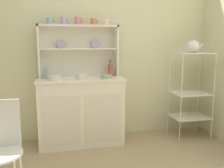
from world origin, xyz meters
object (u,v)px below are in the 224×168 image
(hutch_cabinet, at_px, (81,110))
(cup_sky_0, at_px, (50,21))
(jam_bottle, at_px, (110,70))
(bowl_mixing_large, at_px, (54,78))
(utensil_jar, at_px, (48,74))
(hutch_shelf_unit, at_px, (79,47))
(porcelain_teapot, at_px, (193,46))
(bakers_rack, at_px, (191,87))

(hutch_cabinet, bearing_deg, cup_sky_0, 160.56)
(jam_bottle, bearing_deg, bowl_mixing_large, -167.42)
(hutch_cabinet, relative_size, bowl_mixing_large, 6.47)
(hutch_cabinet, height_order, utensil_jar, utensil_jar)
(hutch_cabinet, bearing_deg, jam_bottle, 12.19)
(hutch_shelf_unit, height_order, jam_bottle, hutch_shelf_unit)
(hutch_cabinet, distance_m, utensil_jar, 0.63)
(cup_sky_0, xyz_separation_m, utensil_jar, (-0.05, -0.04, -0.64))
(bowl_mixing_large, distance_m, porcelain_teapot, 1.82)
(hutch_shelf_unit, height_order, cup_sky_0, cup_sky_0)
(utensil_jar, xyz_separation_m, porcelain_teapot, (1.87, -0.18, 0.33))
(bowl_mixing_large, distance_m, utensil_jar, 0.18)
(bakers_rack, relative_size, porcelain_teapot, 4.61)
(hutch_cabinet, height_order, hutch_shelf_unit, hutch_shelf_unit)
(cup_sky_0, xyz_separation_m, bowl_mixing_large, (0.03, -0.20, -0.67))
(bakers_rack, distance_m, cup_sky_0, 2.02)
(hutch_shelf_unit, relative_size, porcelain_teapot, 3.99)
(bakers_rack, height_order, jam_bottle, bakers_rack)
(hutch_cabinet, xyz_separation_m, hutch_shelf_unit, (0.00, 0.16, 0.80))
(cup_sky_0, distance_m, bowl_mixing_large, 0.70)
(bowl_mixing_large, distance_m, jam_bottle, 0.74)
(hutch_cabinet, relative_size, porcelain_teapot, 4.28)
(bowl_mixing_large, relative_size, jam_bottle, 0.76)
(hutch_shelf_unit, relative_size, bowl_mixing_large, 6.04)
(bowl_mixing_large, height_order, utensil_jar, utensil_jar)
(bowl_mixing_large, xyz_separation_m, porcelain_teapot, (1.79, -0.03, 0.37))
(hutch_cabinet, height_order, bakers_rack, bakers_rack)
(jam_bottle, bearing_deg, porcelain_teapot, -9.91)
(utensil_jar, relative_size, porcelain_teapot, 0.98)
(hutch_shelf_unit, height_order, porcelain_teapot, hutch_shelf_unit)
(cup_sky_0, relative_size, jam_bottle, 0.41)
(bakers_rack, bearing_deg, jam_bottle, 170.10)
(cup_sky_0, xyz_separation_m, porcelain_teapot, (1.82, -0.22, -0.31))
(jam_bottle, height_order, utensil_jar, utensil_jar)
(hutch_shelf_unit, bearing_deg, cup_sky_0, -173.21)
(cup_sky_0, relative_size, utensil_jar, 0.36)
(hutch_cabinet, xyz_separation_m, cup_sky_0, (-0.35, 0.12, 1.12))
(hutch_shelf_unit, relative_size, jam_bottle, 4.61)
(jam_bottle, distance_m, porcelain_teapot, 1.13)
(cup_sky_0, height_order, jam_bottle, cup_sky_0)
(cup_sky_0, bearing_deg, jam_bottle, -2.76)
(hutch_shelf_unit, distance_m, cup_sky_0, 0.47)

